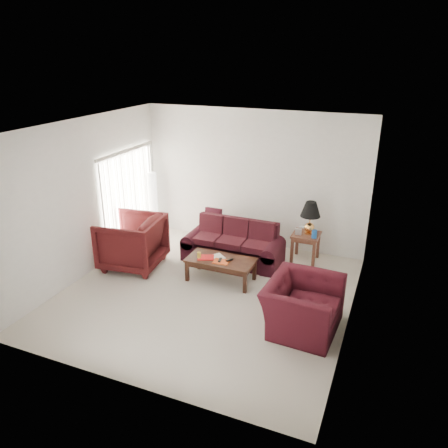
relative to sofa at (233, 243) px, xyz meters
The scene contains 19 objects.
floor 1.49m from the sofa, 88.35° to the right, with size 5.00×5.00×0.00m, color beige.
blinds 2.47m from the sofa, behind, with size 0.10×2.00×2.16m, color silver.
sofa is the anchor object (origin of this frame).
throw_pillow 1.02m from the sofa, 138.08° to the left, with size 0.38×0.11×0.38m, color black.
end_table 1.52m from the sofa, 23.67° to the left, with size 0.55×0.55×0.60m, color #453118, non-canonical shape.
table_lamp 1.66m from the sofa, 24.41° to the left, with size 0.41×0.41×0.69m, color #E49947, non-canonical shape.
clock 1.36m from the sofa, 22.00° to the left, with size 0.13×0.05×0.13m, color silver.
blue_canister 1.66m from the sofa, 16.31° to the left, with size 0.10×0.10×0.17m, color #1B5BB3.
picture_frame 1.51m from the sofa, 30.97° to the left, with size 0.12×0.02×0.15m, color silver.
floor_lamp 2.40m from the sofa, 163.89° to the left, with size 0.25×0.25×1.53m, color silver, non-canonical shape.
armchair_left 2.05m from the sofa, 151.04° to the right, with size 1.13×1.16×1.06m, color #3C0D0F.
armchair_right 2.59m from the sofa, 43.79° to the right, with size 1.24×1.08×0.80m, color #3D0E17.
coffee_table 0.89m from the sofa, 83.77° to the right, with size 1.28×0.64×0.45m, color black, non-canonical shape.
magazine_red 0.94m from the sofa, 101.75° to the right, with size 0.31×0.23×0.02m, color red.
magazine_white 0.81m from the sofa, 89.22° to the right, with size 0.27×0.20×0.02m, color white.
magazine_orange 0.99m from the sofa, 81.36° to the right, with size 0.29×0.22×0.02m, color #CB4717.
remote_a 0.96m from the sofa, 83.21° to the right, with size 0.05×0.17×0.02m, color black.
remote_b 0.92m from the sofa, 72.59° to the right, with size 0.04×0.15×0.02m, color black.
yellow_glass 1.04m from the sofa, 106.62° to the right, with size 0.07×0.07×0.13m, color gold.
Camera 1 is at (2.94, -6.25, 4.11)m, focal length 35.00 mm.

